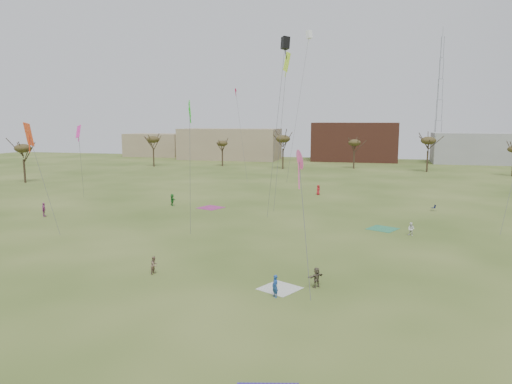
# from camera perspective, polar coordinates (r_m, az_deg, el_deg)

# --- Properties ---
(ground) EXTENTS (260.00, 260.00, 0.00)m
(ground) POSITION_cam_1_polar(r_m,az_deg,el_deg) (37.39, -4.61, -11.07)
(ground) COLOR #334B17
(ground) RESTS_ON ground
(flyer_near_right) EXTENTS (0.70, 0.71, 1.65)m
(flyer_near_right) POSITION_cam_1_polar(r_m,az_deg,el_deg) (34.51, 2.32, -11.30)
(flyer_near_right) COLOR #204692
(flyer_near_right) RESTS_ON ground
(spectator_fore_b) EXTENTS (0.66, 0.79, 1.48)m
(spectator_fore_b) POSITION_cam_1_polar(r_m,az_deg,el_deg) (40.40, -12.20, -8.62)
(spectator_fore_b) COLOR #896B57
(spectator_fore_b) RESTS_ON ground
(spectator_fore_c) EXTENTS (1.32, 1.37, 1.56)m
(spectator_fore_c) POSITION_cam_1_polar(r_m,az_deg,el_deg) (36.72, 7.32, -10.20)
(spectator_fore_c) COLOR #665B49
(spectator_fore_c) RESTS_ON ground
(spectator_mid_d) EXTENTS (0.86, 1.18, 1.86)m
(spectator_mid_d) POSITION_cam_1_polar(r_m,az_deg,el_deg) (68.43, -24.27, -1.96)
(spectator_mid_d) COLOR #A94691
(spectator_mid_d) RESTS_ON ground
(spectator_mid_e) EXTENTS (0.90, 0.84, 1.47)m
(spectator_mid_e) POSITION_cam_1_polar(r_m,az_deg,el_deg) (54.90, 18.24, -4.28)
(spectator_mid_e) COLOR white
(spectator_mid_e) RESTS_ON ground
(flyer_far_a) EXTENTS (1.48, 1.57, 1.77)m
(flyer_far_a) POSITION_cam_1_polar(r_m,az_deg,el_deg) (71.60, -10.09, -0.92)
(flyer_far_a) COLOR #297D2D
(flyer_far_a) RESTS_ON ground
(flyer_far_b) EXTENTS (0.87, 1.00, 1.72)m
(flyer_far_b) POSITION_cam_1_polar(r_m,az_deg,el_deg) (81.41, 7.53, 0.26)
(flyer_far_b) COLOR #B01E26
(flyer_far_b) RESTS_ON ground
(blanket_cream) EXTENTS (3.53, 3.53, 0.03)m
(blanket_cream) POSITION_cam_1_polar(r_m,az_deg,el_deg) (36.43, 2.89, -11.59)
(blanket_cream) COLOR silver
(blanket_cream) RESTS_ON ground
(blanket_plum) EXTENTS (4.18, 4.18, 0.03)m
(blanket_plum) POSITION_cam_1_polar(r_m,az_deg,el_deg) (69.12, -5.50, -1.91)
(blanket_plum) COLOR #A13178
(blanket_plum) RESTS_ON ground
(blanket_olive) EXTENTS (4.05, 4.05, 0.03)m
(blanket_olive) POSITION_cam_1_polar(r_m,az_deg,el_deg) (57.47, 15.06, -4.33)
(blanket_olive) COLOR #308559
(blanket_olive) RESTS_ON ground
(camp_chair_right) EXTENTS (0.65, 0.61, 0.87)m
(camp_chair_right) POSITION_cam_1_polar(r_m,az_deg,el_deg) (71.01, 20.64, -1.94)
(camp_chair_right) COLOR #141838
(camp_chair_right) RESTS_ON ground
(kites_aloft) EXTENTS (71.71, 60.46, 27.80)m
(kites_aloft) POSITION_cam_1_polar(r_m,az_deg,el_deg) (64.43, 5.93, 14.75)
(kites_aloft) COLOR #E1411A
(kites_aloft) RESTS_ON ground
(tree_line) EXTENTS (117.44, 49.32, 8.91)m
(tree_line) POSITION_cam_1_polar(r_m,az_deg,el_deg) (113.45, 6.99, 5.77)
(tree_line) COLOR #3A2B1E
(tree_line) RESTS_ON ground
(building_tan) EXTENTS (32.00, 14.00, 10.00)m
(building_tan) POSITION_cam_1_polar(r_m,az_deg,el_deg) (155.59, -3.19, 5.81)
(building_tan) COLOR #937F60
(building_tan) RESTS_ON ground
(building_brick) EXTENTS (26.00, 16.00, 12.00)m
(building_brick) POSITION_cam_1_polar(r_m,az_deg,el_deg) (153.56, 11.86, 5.97)
(building_brick) COLOR brown
(building_brick) RESTS_ON ground
(building_grey) EXTENTS (24.00, 12.00, 9.00)m
(building_grey) POSITION_cam_1_polar(r_m,az_deg,el_deg) (154.16, 24.96, 4.81)
(building_grey) COLOR gray
(building_grey) RESTS_ON ground
(building_tan_west) EXTENTS (20.00, 12.00, 8.00)m
(building_tan_west) POSITION_cam_1_polar(r_m,az_deg,el_deg) (173.31, -12.03, 5.59)
(building_tan_west) COLOR #937F60
(building_tan_west) RESTS_ON ground
(radio_tower) EXTENTS (1.51, 1.72, 41.00)m
(radio_tower) POSITION_cam_1_polar(r_m,az_deg,el_deg) (159.50, 21.25, 10.42)
(radio_tower) COLOR #9EA3A8
(radio_tower) RESTS_ON ground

